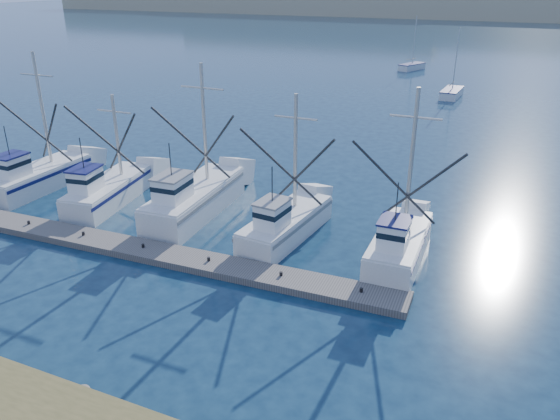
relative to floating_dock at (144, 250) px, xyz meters
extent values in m
plane|color=#0C2238|center=(7.61, -5.81, -0.19)|extent=(500.00, 500.00, 0.00)
cube|color=#66605B|center=(0.00, 0.00, 0.00)|extent=(28.58, 2.76, 0.38)
cube|color=tan|center=(7.61, 204.19, 4.81)|extent=(360.00, 60.00, 10.00)
cube|color=silver|center=(-12.61, 5.13, 0.55)|extent=(2.61, 7.76, 1.48)
cube|color=white|center=(-12.61, 3.14, 2.04)|extent=(1.51, 1.90, 1.50)
cylinder|color=#B7B2A8|center=(-12.61, 6.45, 5.17)|extent=(0.22, 0.22, 7.75)
cube|color=silver|center=(-6.42, 5.13, 0.52)|extent=(3.59, 8.03, 1.42)
cube|color=white|center=(-6.42, 3.14, 1.98)|extent=(1.68, 2.08, 1.50)
cylinder|color=#B7B2A8|center=(-6.42, 6.45, 3.97)|extent=(0.22, 0.22, 5.46)
cube|color=silver|center=(-0.24, 5.75, 0.68)|extent=(3.19, 9.13, 1.74)
cube|color=white|center=(-0.24, 3.44, 2.30)|extent=(1.68, 2.28, 1.50)
cylinder|color=#B7B2A8|center=(-0.24, 7.28, 5.23)|extent=(0.22, 0.22, 7.36)
cube|color=silver|center=(6.26, 4.97, 0.49)|extent=(3.03, 7.63, 1.36)
cube|color=white|center=(6.26, 3.06, 1.92)|extent=(1.51, 1.94, 1.50)
cylinder|color=#B7B2A8|center=(6.26, 6.24, 4.49)|extent=(0.22, 0.22, 6.64)
cube|color=silver|center=(12.77, 4.68, 0.57)|extent=(2.48, 6.90, 1.53)
cube|color=white|center=(12.77, 2.92, 2.08)|extent=(1.39, 1.70, 1.50)
cylinder|color=#B7B2A8|center=(12.77, 5.85, 5.03)|extent=(0.22, 0.22, 7.38)
cube|color=silver|center=(9.63, 48.89, 0.26)|extent=(2.26, 5.51, 0.90)
cylinder|color=#B7B2A8|center=(9.63, 49.19, 4.31)|extent=(0.12, 0.12, 7.20)
cube|color=silver|center=(1.04, 67.88, 0.26)|extent=(3.58, 5.36, 0.90)
cylinder|color=#B7B2A8|center=(1.04, 68.18, 4.31)|extent=(0.12, 0.12, 7.20)
camera|label=1|loc=(17.23, -20.98, 13.70)|focal=35.00mm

